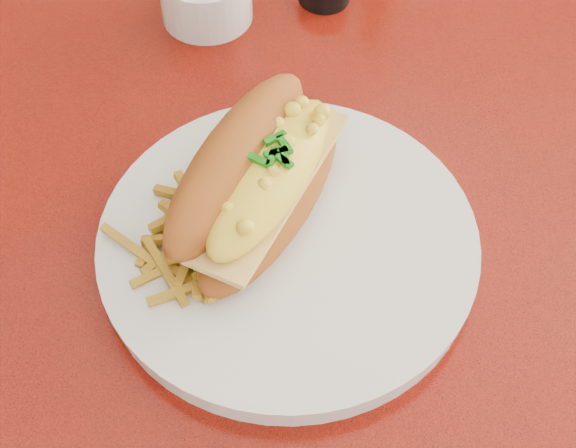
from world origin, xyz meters
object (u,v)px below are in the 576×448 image
diner_table (294,233)px  mac_hoagie (258,178)px  fork (323,166)px  dinner_plate (288,244)px  booth_bench_far (90,40)px

diner_table → mac_hoagie: size_ratio=5.28×
mac_hoagie → diner_table: bearing=10.8°
diner_table → fork: size_ratio=8.69×
dinner_plate → diner_table: bearing=58.0°
booth_bench_far → dinner_plate: booth_bench_far is taller
fork → booth_bench_far: bearing=-12.8°
dinner_plate → mac_hoagie: bearing=99.4°
diner_table → booth_bench_far: bearing=90.0°
diner_table → fork: bearing=-97.8°
fork → diner_table: bearing=-20.1°
fork → dinner_plate: bearing=116.5°
diner_table → dinner_plate: (-0.07, -0.12, 0.17)m
booth_bench_far → dinner_plate: size_ratio=3.52×
dinner_plate → fork: size_ratio=2.41×
booth_bench_far → mac_hoagie: bearing=-95.1°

